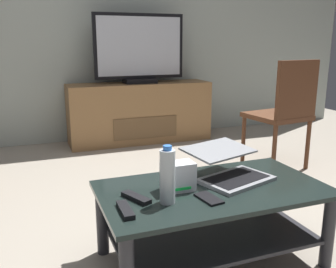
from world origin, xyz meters
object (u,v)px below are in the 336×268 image
at_px(dining_chair, 285,109).
at_px(laptop, 229,167).
at_px(television, 139,50).
at_px(router_box, 178,176).
at_px(coffee_table, 212,211).
at_px(soundbar_remote, 136,198).
at_px(water_bottle_near, 167,176).
at_px(cell_phone, 209,198).
at_px(tv_remote, 125,210).
at_px(media_cabinet, 140,112).

height_order(dining_chair, laptop, dining_chair).
relative_size(television, router_box, 6.38).
xyz_separation_m(coffee_table, soundbar_remote, (-0.38, -0.01, 0.13)).
height_order(laptop, water_bottle_near, water_bottle_near).
height_order(television, router_box, television).
bearing_deg(coffee_table, cell_phone, -124.68).
distance_m(coffee_table, router_box, 0.25).
relative_size(coffee_table, dining_chair, 1.17).
bearing_deg(tv_remote, router_box, 27.28).
height_order(router_box, cell_phone, router_box).
bearing_deg(water_bottle_near, dining_chair, 37.19).
height_order(coffee_table, media_cabinet, media_cabinet).
distance_m(dining_chair, water_bottle_near, 1.83).
bearing_deg(television, cell_phone, -99.66).
height_order(media_cabinet, laptop, media_cabinet).
height_order(dining_chair, soundbar_remote, dining_chair).
distance_m(coffee_table, soundbar_remote, 0.40).
bearing_deg(tv_remote, soundbar_remote, 55.03).
height_order(tv_remote, soundbar_remote, same).
distance_m(laptop, tv_remote, 0.62).
relative_size(dining_chair, soundbar_remote, 5.77).
xyz_separation_m(coffee_table, cell_phone, (-0.08, -0.12, 0.13)).
xyz_separation_m(media_cabinet, cell_phone, (-0.41, -2.46, 0.07)).
relative_size(media_cabinet, tv_remote, 9.50).
distance_m(laptop, router_box, 0.30).
xyz_separation_m(router_box, soundbar_remote, (-0.21, -0.04, -0.06)).
height_order(television, cell_phone, television).
height_order(television, tv_remote, television).
distance_m(router_box, soundbar_remote, 0.23).
xyz_separation_m(router_box, water_bottle_near, (-0.10, -0.12, 0.05)).
bearing_deg(tv_remote, media_cabinet, 73.13).
bearing_deg(soundbar_remote, dining_chair, 9.16).
distance_m(coffee_table, cell_phone, 0.19).
height_order(television, dining_chair, television).
bearing_deg(water_bottle_near, laptop, 22.61).
bearing_deg(soundbar_remote, television, 48.91).
bearing_deg(media_cabinet, dining_chair, -56.87).
height_order(coffee_table, tv_remote, tv_remote).
relative_size(media_cabinet, television, 1.60).
bearing_deg(television, soundbar_remote, -107.08).
xyz_separation_m(television, soundbar_remote, (-0.71, -2.32, -0.58)).
relative_size(laptop, soundbar_remote, 2.80).
bearing_deg(cell_phone, coffee_table, 46.89).
relative_size(coffee_table, cell_phone, 7.71).
distance_m(dining_chair, router_box, 1.68).
relative_size(coffee_table, television, 1.13).
distance_m(tv_remote, soundbar_remote, 0.13).
xyz_separation_m(laptop, tv_remote, (-0.59, -0.19, -0.05)).
bearing_deg(tv_remote, dining_chair, 35.45).
xyz_separation_m(dining_chair, water_bottle_near, (-1.45, -1.10, -0.01)).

